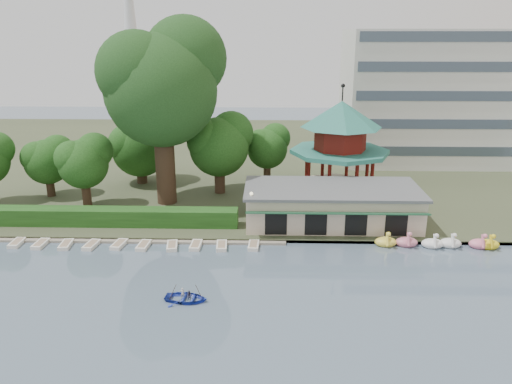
{
  "coord_description": "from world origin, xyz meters",
  "views": [
    {
      "loc": [
        3.27,
        -28.65,
        20.05
      ],
      "look_at": [
        2.0,
        18.0,
        5.0
      ],
      "focal_mm": 35.0,
      "sensor_mm": 36.0,
      "label": 1
    }
  ],
  "objects_px": {
    "dock": "(117,239)",
    "boathouse": "(332,205)",
    "rowboat_with_passengers": "(186,295)",
    "pavilion": "(340,139)",
    "big_tree": "(162,80)"
  },
  "relations": [
    {
      "from": "dock",
      "to": "rowboat_with_passengers",
      "type": "xyz_separation_m",
      "value": [
        8.89,
        -11.57,
        0.37
      ]
    },
    {
      "from": "pavilion",
      "to": "big_tree",
      "type": "relative_size",
      "value": 0.63
    },
    {
      "from": "dock",
      "to": "boathouse",
      "type": "xyz_separation_m",
      "value": [
        22.0,
        4.77,
        2.25
      ]
    },
    {
      "from": "pavilion",
      "to": "dock",
      "type": "bearing_deg",
      "value": -148.34
    },
    {
      "from": "big_tree",
      "to": "rowboat_with_passengers",
      "type": "bearing_deg",
      "value": -75.8
    },
    {
      "from": "pavilion",
      "to": "rowboat_with_passengers",
      "type": "bearing_deg",
      "value": -119.82
    },
    {
      "from": "boathouse",
      "to": "rowboat_with_passengers",
      "type": "relative_size",
      "value": 3.7
    },
    {
      "from": "dock",
      "to": "big_tree",
      "type": "height_order",
      "value": "big_tree"
    },
    {
      "from": "dock",
      "to": "pavilion",
      "type": "height_order",
      "value": "pavilion"
    },
    {
      "from": "dock",
      "to": "boathouse",
      "type": "height_order",
      "value": "boathouse"
    },
    {
      "from": "boathouse",
      "to": "rowboat_with_passengers",
      "type": "distance_m",
      "value": 21.04
    },
    {
      "from": "big_tree",
      "to": "rowboat_with_passengers",
      "type": "height_order",
      "value": "big_tree"
    },
    {
      "from": "rowboat_with_passengers",
      "to": "dock",
      "type": "bearing_deg",
      "value": 127.52
    },
    {
      "from": "boathouse",
      "to": "rowboat_with_passengers",
      "type": "bearing_deg",
      "value": -128.74
    },
    {
      "from": "dock",
      "to": "pavilion",
      "type": "xyz_separation_m",
      "value": [
        24.0,
        14.8,
        7.36
      ]
    }
  ]
}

